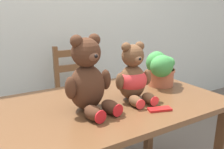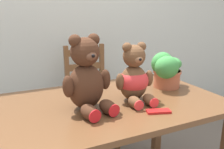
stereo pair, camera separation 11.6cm
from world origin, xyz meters
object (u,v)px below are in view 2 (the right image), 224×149
Objects in this scene: wooden_chair_behind at (90,97)px; chocolate_bar at (159,111)px; teddy_bear_right at (134,78)px; potted_plant at (166,69)px; teddy_bear_left at (87,78)px.

wooden_chair_behind reaches higher than chocolate_bar.
teddy_bear_right is (-0.01, -0.82, 0.40)m from wooden_chair_behind.
wooden_chair_behind is at bearing 113.15° from potted_plant.
wooden_chair_behind is at bearing -119.54° from teddy_bear_left.
wooden_chair_behind is 0.86m from potted_plant.
teddy_bear_left is at bearing 147.74° from chocolate_bar.
wooden_chair_behind is at bearing -88.15° from teddy_bear_right.
potted_plant is 2.10× the size of chocolate_bar.
teddy_bear_right is 0.33m from potted_plant.
teddy_bear_left reaches higher than wooden_chair_behind.
teddy_bear_right is at bearing -159.90° from potted_plant.
teddy_bear_left reaches higher than potted_plant.
teddy_bear_left is 1.16× the size of teddy_bear_right.
chocolate_bar is (0.31, -0.19, -0.16)m from teddy_bear_left.
chocolate_bar is (-0.28, -0.31, -0.12)m from potted_plant.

